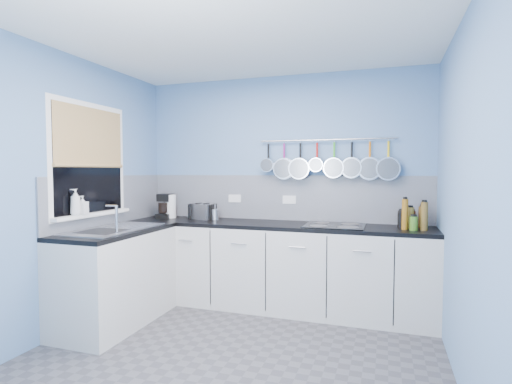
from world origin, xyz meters
The scene contains 45 objects.
floor centered at (0.00, 0.00, -0.01)m, with size 3.20×3.00×0.02m, color #47474C.
ceiling centered at (0.00, 0.00, 2.51)m, with size 3.20×3.00×0.02m, color white.
wall_back centered at (0.00, 1.51, 1.25)m, with size 3.20×0.02×2.50m, color #5C82B0.
wall_front centered at (0.00, -1.51, 1.25)m, with size 3.20×0.02×2.50m, color #5C82B0.
wall_left centered at (-1.61, 0.00, 1.25)m, with size 0.02×3.00×2.50m, color #5C82B0.
wall_right centered at (1.61, 0.00, 1.25)m, with size 0.02×3.00×2.50m, color #5C82B0.
backsplash_back centered at (0.00, 1.49, 1.15)m, with size 3.20×0.02×0.50m, color #9698A3.
backsplash_left centered at (-1.59, 0.60, 1.15)m, with size 0.02×1.80×0.50m, color #9698A3.
cabinet_run_back centered at (0.00, 1.20, 0.43)m, with size 3.20×0.60×0.86m, color beige.
worktop_back centered at (0.00, 1.20, 0.88)m, with size 3.20×0.60×0.04m, color black.
cabinet_run_left centered at (-1.30, 0.30, 0.43)m, with size 0.60×1.20×0.86m, color beige.
worktop_left centered at (-1.30, 0.30, 0.88)m, with size 0.60×1.20×0.04m, color black.
window_frame centered at (-1.58, 0.30, 1.55)m, with size 0.01×1.00×1.10m, color white.
window_glass centered at (-1.57, 0.30, 1.55)m, with size 0.01×0.90×1.00m, color black.
bamboo_blind centered at (-1.56, 0.30, 1.77)m, with size 0.01×0.90×0.55m, color tan.
window_sill centered at (-1.55, 0.30, 1.04)m, with size 0.10×0.98×0.03m, color white.
sink_unit centered at (-1.30, 0.30, 0.90)m, with size 0.50×0.95×0.01m, color silver.
mixer_tap centered at (-1.14, 0.12, 1.03)m, with size 0.12×0.08×0.26m, color silver, non-canonical shape.
socket_left centered at (-0.55, 1.48, 1.13)m, with size 0.15×0.01×0.09m, color white.
socket_right centered at (0.10, 1.48, 1.13)m, with size 0.15×0.01×0.09m, color white.
pot_rail centered at (0.50, 1.45, 1.78)m, with size 0.02×0.02×1.45m, color silver.
soap_bottle_a centered at (-1.53, 0.06, 1.17)m, with size 0.09×0.09×0.24m, color white.
soap_bottle_b centered at (-1.53, 0.14, 1.14)m, with size 0.08×0.08×0.17m, color white.
paper_towel centered at (-1.27, 1.26, 1.04)m, with size 0.12×0.12×0.27m, color white.
coffee_maker centered at (-1.34, 1.24, 1.04)m, with size 0.16×0.18×0.28m, color black, non-canonical shape.
toaster centered at (-0.87, 1.27, 0.99)m, with size 0.27×0.15×0.17m, color silver.
canister centered at (-0.70, 1.25, 0.96)m, with size 0.08×0.08×0.12m, color silver.
hob centered at (0.64, 1.16, 0.91)m, with size 0.58×0.51×0.01m, color black.
pan_0 centered at (-0.13, 1.44, 1.61)m, with size 0.15×0.09×0.34m, color silver, non-canonical shape.
pan_1 centered at (0.05, 1.44, 1.57)m, with size 0.23×0.07×0.42m, color silver, non-canonical shape.
pan_2 centered at (0.23, 1.44, 1.57)m, with size 0.23×0.10×0.42m, color silver, non-canonical shape.
pan_3 centered at (0.41, 1.44, 1.61)m, with size 0.15×0.11×0.34m, color silver, non-canonical shape.
pan_4 centered at (0.59, 1.44, 1.58)m, with size 0.22×0.08×0.41m, color silver, non-canonical shape.
pan_5 centered at (0.77, 1.44, 1.58)m, with size 0.21×0.07×0.40m, color silver, non-canonical shape.
pan_6 centered at (0.95, 1.44, 1.57)m, with size 0.23×0.06×0.42m, color silver, non-canonical shape.
pan_7 centered at (1.14, 1.44, 1.57)m, with size 0.24×0.08×0.43m, color silver, non-canonical shape.
condiment_0 centered at (1.46, 1.32, 1.00)m, with size 0.07×0.07×0.21m, color brown.
condiment_1 centered at (1.37, 1.32, 0.98)m, with size 0.06×0.06×0.16m, color #4C190C.
condiment_2 centered at (1.26, 1.33, 0.98)m, with size 0.07×0.07×0.16m, color black.
condiment_3 centered at (1.47, 1.20, 0.98)m, with size 0.06×0.06×0.15m, color #265919.
condiment_4 centered at (1.34, 1.23, 1.00)m, with size 0.06×0.06×0.20m, color olive.
condiment_5 centered at (1.26, 1.21, 0.97)m, with size 0.06×0.06×0.15m, color black.
condiment_6 centered at (1.46, 1.14, 1.03)m, with size 0.06×0.06×0.26m, color brown.
condiment_7 centered at (1.37, 1.11, 0.96)m, with size 0.07×0.07×0.13m, color #3F721E.
condiment_8 centered at (1.29, 1.14, 1.04)m, with size 0.06×0.06×0.29m, color #8C5914.
Camera 1 is at (1.12, -2.79, 1.45)m, focal length 27.73 mm.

